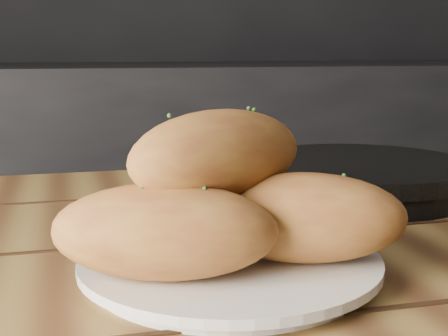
# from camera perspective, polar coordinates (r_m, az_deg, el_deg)

# --- Properties ---
(counter) EXTENTS (2.80, 0.60, 0.90)m
(counter) POSITION_cam_1_polar(r_m,az_deg,el_deg) (1.84, 9.10, -4.71)
(counter) COLOR black
(counter) RESTS_ON ground
(plate) EXTENTS (0.26, 0.26, 0.02)m
(plate) POSITION_cam_1_polar(r_m,az_deg,el_deg) (0.54, 0.53, -8.85)
(plate) COLOR white
(plate) RESTS_ON table
(bread_rolls) EXTENTS (0.30, 0.25, 0.13)m
(bread_rolls) POSITION_cam_1_polar(r_m,az_deg,el_deg) (0.52, -0.00, -2.94)
(bread_rolls) COLOR #A5732E
(bread_rolls) RESTS_ON plate
(skillet) EXTENTS (0.43, 0.30, 0.05)m
(skillet) POSITION_cam_1_polar(r_m,az_deg,el_deg) (0.85, 12.32, -0.75)
(skillet) COLOR black
(skillet) RESTS_ON table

